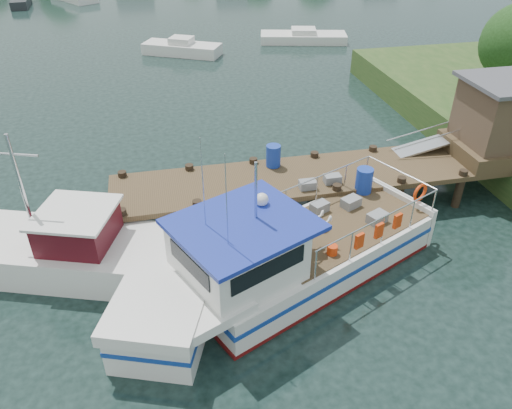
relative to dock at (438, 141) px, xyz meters
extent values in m
plane|color=black|center=(-6.51, -0.01, -2.24)|extent=(160.00, 160.00, 0.00)
cylinder|color=#332114|center=(7.49, 5.99, -0.72)|extent=(0.50, 0.50, 3.05)
cube|color=#473621|center=(-4.51, -0.01, -0.94)|extent=(16.00, 3.00, 0.20)
cylinder|color=black|center=(-12.01, -1.31, -1.59)|extent=(0.32, 0.32, 1.90)
cylinder|color=black|center=(-12.01, 1.29, -1.59)|extent=(0.32, 0.32, 1.90)
cylinder|color=black|center=(-9.51, -1.31, -1.59)|extent=(0.32, 0.32, 1.90)
cylinder|color=black|center=(-9.51, 1.29, -1.59)|extent=(0.32, 0.32, 1.90)
cylinder|color=black|center=(-7.01, -1.31, -1.59)|extent=(0.32, 0.32, 1.90)
cylinder|color=black|center=(-7.01, 1.29, -1.59)|extent=(0.32, 0.32, 1.90)
cylinder|color=black|center=(-4.51, -1.31, -1.59)|extent=(0.32, 0.32, 1.90)
cylinder|color=black|center=(-4.51, 1.29, -1.59)|extent=(0.32, 0.32, 1.90)
cylinder|color=black|center=(-2.01, -1.31, -1.59)|extent=(0.32, 0.32, 1.90)
cylinder|color=black|center=(-2.01, 1.29, -1.59)|extent=(0.32, 0.32, 1.90)
cylinder|color=black|center=(0.49, -1.31, -1.59)|extent=(0.32, 0.32, 1.90)
cylinder|color=black|center=(0.49, 1.29, -1.59)|extent=(0.32, 0.32, 1.90)
cylinder|color=black|center=(2.99, 1.29, -1.59)|extent=(0.32, 0.32, 1.90)
cube|color=#473621|center=(2.49, -0.01, -0.54)|extent=(3.20, 3.00, 0.60)
cube|color=#4A3829|center=(2.49, -0.01, 0.86)|extent=(2.60, 2.60, 2.40)
cube|color=#47474C|center=(2.49, -0.01, 2.16)|extent=(3.00, 3.00, 0.15)
cube|color=#A5A8AD|center=(0.19, 0.89, -0.59)|extent=(3.34, 0.90, 0.79)
cylinder|color=silver|center=(0.19, 0.49, -0.09)|extent=(3.34, 0.05, 0.76)
cylinder|color=silver|center=(0.19, 1.29, -0.09)|extent=(3.34, 0.05, 0.76)
cube|color=slate|center=(-5.51, -1.01, -0.68)|extent=(0.60, 0.40, 0.30)
cube|color=slate|center=(-4.51, -0.81, -0.68)|extent=(0.60, 0.40, 0.30)
cylinder|color=red|center=(-3.51, -1.11, -0.69)|extent=(0.30, 0.30, 0.28)
cylinder|color=#16349D|center=(-6.31, 0.89, -0.40)|extent=(0.56, 0.56, 0.85)
cube|color=silver|center=(-6.25, -3.72, -1.63)|extent=(8.61, 6.26, 1.23)
cube|color=silver|center=(-11.10, -5.96, -1.63)|extent=(2.91, 2.91, 1.23)
cube|color=silver|center=(-11.10, -5.96, -0.85)|extent=(3.14, 3.24, 0.37)
cube|color=silver|center=(-10.13, -5.51, -0.88)|extent=(3.21, 3.66, 0.32)
cube|color=navy|center=(-6.25, -3.72, -1.47)|extent=(8.73, 6.35, 0.15)
cube|color=navy|center=(-11.10, -5.96, -1.47)|extent=(2.96, 2.96, 0.15)
cube|color=#5D0D0D|center=(-6.25, -3.72, -2.19)|extent=(8.72, 6.33, 0.15)
cube|color=#473621|center=(-5.09, -3.18, -1.00)|extent=(6.44, 5.03, 0.04)
cube|color=silver|center=(-2.47, -1.97, -1.52)|extent=(1.54, 3.00, 1.44)
cube|color=silver|center=(-8.77, -4.88, -0.21)|extent=(3.88, 3.77, 1.60)
cube|color=black|center=(-8.19, -6.15, 0.11)|extent=(2.15, 1.02, 0.53)
cube|color=black|center=(-9.36, -3.61, 0.11)|extent=(2.15, 1.02, 0.53)
cube|color=black|center=(-10.14, -5.51, 0.11)|extent=(0.84, 1.76, 0.53)
cube|color=navy|center=(-8.58, -4.79, 0.64)|extent=(4.59, 4.33, 0.13)
cylinder|color=silver|center=(-8.19, -4.61, 1.55)|extent=(0.11, 0.11, 1.71)
cylinder|color=silver|center=(-9.13, -5.63, 1.98)|extent=(0.03, 0.03, 2.56)
cylinder|color=silver|center=(-9.58, -4.67, 1.98)|extent=(0.03, 0.03, 2.56)
sphere|color=silver|center=(-7.88, -4.00, 0.86)|extent=(0.51, 0.51, 0.38)
cylinder|color=silver|center=(-4.32, -4.45, 0.00)|extent=(4.87, 2.28, 0.05)
cylinder|color=silver|center=(-5.56, -1.78, 0.00)|extent=(4.87, 2.28, 0.05)
cylinder|color=silver|center=(-2.49, -1.98, 0.00)|extent=(1.27, 2.69, 0.05)
cylinder|color=silver|center=(-6.70, -5.55, -0.51)|extent=(0.06, 0.06, 1.01)
cylinder|color=silver|center=(-7.94, -2.87, -0.51)|extent=(0.06, 0.06, 1.01)
cylinder|color=silver|center=(-5.44, -4.97, -0.51)|extent=(0.06, 0.06, 1.01)
cylinder|color=silver|center=(-6.67, -2.29, -0.51)|extent=(0.06, 0.06, 1.01)
cylinder|color=silver|center=(-4.18, -4.38, -0.51)|extent=(0.06, 0.06, 1.01)
cylinder|color=silver|center=(-5.41, -1.71, -0.51)|extent=(0.06, 0.06, 1.01)
cylinder|color=silver|center=(-2.92, -3.80, -0.51)|extent=(0.06, 0.06, 1.01)
cylinder|color=silver|center=(-4.15, -1.13, -0.51)|extent=(0.06, 0.06, 1.01)
cylinder|color=silver|center=(-1.90, -3.33, -0.51)|extent=(0.06, 0.06, 1.01)
cylinder|color=silver|center=(-3.14, -0.66, -0.51)|extent=(0.06, 0.06, 1.01)
cube|color=slate|center=(-3.85, -3.32, -0.82)|extent=(0.76, 0.66, 0.34)
cube|color=slate|center=(-4.34, -2.25, -0.82)|extent=(0.76, 0.66, 0.34)
cube|color=slate|center=(-5.49, -2.31, -0.82)|extent=(0.70, 0.61, 0.34)
cylinder|color=#16349D|center=(-3.55, -1.41, -0.53)|extent=(0.79, 0.79, 0.94)
cylinder|color=red|center=(-5.85, -4.59, -0.84)|extent=(0.43, 0.43, 0.32)
torus|color=#BFB28C|center=(-5.76, -3.26, -0.94)|extent=(0.79, 0.79, 0.13)
torus|color=red|center=(-2.09, -2.74, -0.43)|extent=(0.65, 0.37, 0.66)
cube|color=red|center=(-5.14, -4.85, -0.43)|extent=(0.32, 0.22, 0.48)
cube|color=red|center=(-4.36, -4.49, -0.43)|extent=(0.32, 0.22, 0.48)
cube|color=red|center=(-3.59, -4.14, -0.43)|extent=(0.32, 0.22, 0.48)
imported|color=silver|center=(-6.70, -4.28, -0.07)|extent=(0.69, 0.81, 1.88)
cube|color=silver|center=(-13.84, -1.98, -1.67)|extent=(7.91, 5.05, 1.14)
cube|color=#410A12|center=(-13.30, -2.17, -0.59)|extent=(2.62, 2.62, 1.08)
cube|color=silver|center=(-13.30, -2.17, -0.02)|extent=(2.91, 2.91, 0.09)
cylinder|color=silver|center=(-14.70, -1.67, 0.73)|extent=(0.15, 0.15, 3.54)
cylinder|color=silver|center=(-14.70, -1.67, 1.87)|extent=(1.53, 0.60, 0.07)
cube|color=silver|center=(-8.07, 21.46, -1.85)|extent=(5.86, 4.29, 0.79)
cube|color=silver|center=(-8.07, 21.46, -1.25)|extent=(2.02, 1.92, 0.51)
cube|color=silver|center=(1.58, 22.82, -1.91)|extent=(7.02, 3.76, 0.67)
cube|color=silver|center=(1.58, 22.82, -1.40)|extent=(2.19, 1.99, 0.43)
cube|color=black|center=(-22.55, 41.93, -1.84)|extent=(1.79, 4.61, 0.79)
camera|label=1|loc=(-10.57, -15.60, 8.40)|focal=35.00mm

